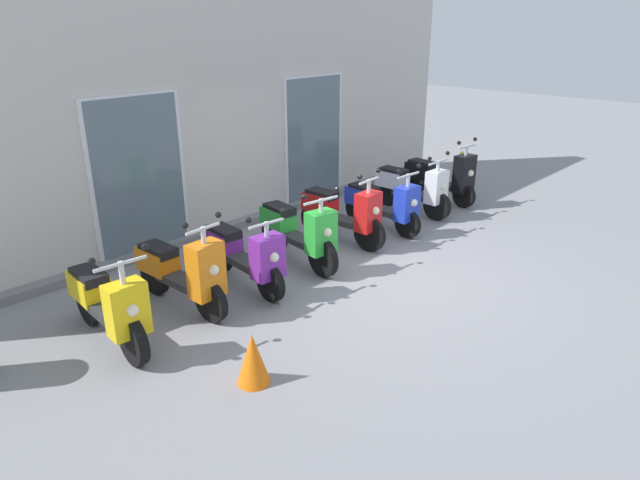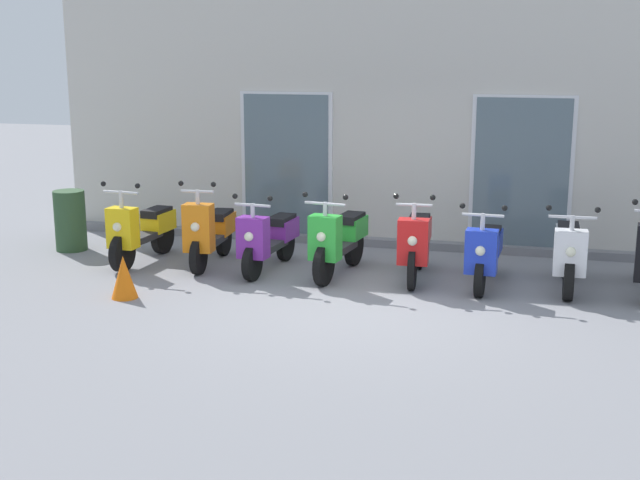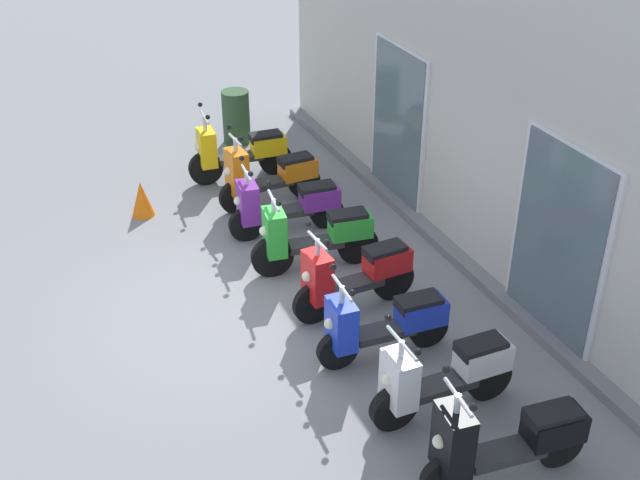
# 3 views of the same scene
# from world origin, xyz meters

# --- Properties ---
(ground_plane) EXTENTS (40.00, 40.00, 0.00)m
(ground_plane) POSITION_xyz_m (0.00, 0.00, 0.00)
(ground_plane) COLOR gray
(storefront_facade) EXTENTS (10.91, 0.50, 4.02)m
(storefront_facade) POSITION_xyz_m (0.00, 3.16, 1.95)
(storefront_facade) COLOR beige
(storefront_facade) RESTS_ON ground_plane
(scooter_yellow) EXTENTS (0.59, 1.61, 1.21)m
(scooter_yellow) POSITION_xyz_m (-3.32, 1.14, 0.46)
(scooter_yellow) COLOR black
(scooter_yellow) RESTS_ON ground_plane
(scooter_orange) EXTENTS (0.52, 1.56, 1.25)m
(scooter_orange) POSITION_xyz_m (-2.34, 1.24, 0.48)
(scooter_orange) COLOR black
(scooter_orange) RESTS_ON ground_plane
(scooter_purple) EXTENTS (0.56, 1.60, 1.12)m
(scooter_purple) POSITION_xyz_m (-1.47, 1.17, 0.45)
(scooter_purple) COLOR black
(scooter_purple) RESTS_ON ground_plane
(scooter_green) EXTENTS (0.62, 1.64, 1.18)m
(scooter_green) POSITION_xyz_m (-0.50, 1.16, 0.48)
(scooter_green) COLOR black
(scooter_green) RESTS_ON ground_plane
(scooter_red) EXTENTS (0.52, 1.57, 1.20)m
(scooter_red) POSITION_xyz_m (0.52, 1.22, 0.50)
(scooter_red) COLOR black
(scooter_red) RESTS_ON ground_plane
(scooter_blue) EXTENTS (0.57, 1.51, 1.14)m
(scooter_blue) POSITION_xyz_m (1.41, 1.14, 0.44)
(scooter_blue) COLOR black
(scooter_blue) RESTS_ON ground_plane
(scooter_white) EXTENTS (0.62, 1.55, 1.14)m
(scooter_white) POSITION_xyz_m (2.41, 1.25, 0.46)
(scooter_white) COLOR black
(scooter_white) RESTS_ON ground_plane
(traffic_cone) EXTENTS (0.32, 0.32, 0.52)m
(traffic_cone) POSITION_xyz_m (-2.77, -0.51, 0.26)
(traffic_cone) COLOR orange
(traffic_cone) RESTS_ON ground_plane
(trash_bin) EXTENTS (0.46, 0.46, 0.90)m
(trash_bin) POSITION_xyz_m (-4.68, 1.54, 0.45)
(trash_bin) COLOR #2D4C2D
(trash_bin) RESTS_ON ground_plane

